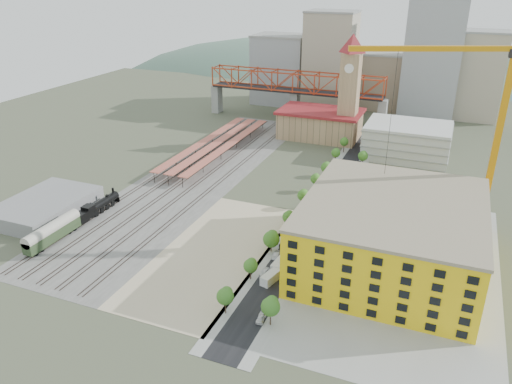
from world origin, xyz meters
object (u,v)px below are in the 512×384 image
at_px(site_trailer_a, 274,275).
at_px(locomotive, 96,208).
at_px(coach, 52,232).
at_px(site_trailer_d, 308,224).
at_px(car_0, 265,272).
at_px(site_trailer_c, 300,236).
at_px(site_trailer_b, 282,262).
at_px(tower_crane, 490,105).
at_px(construction_building, 391,234).
at_px(clock_tower, 350,79).

bearing_deg(site_trailer_a, locomotive, -177.27).
height_order(locomotive, coach, coach).
xyz_separation_m(coach, site_trailer_a, (66.00, 6.06, -2.10)).
xyz_separation_m(site_trailer_d, car_0, (-3.00, -28.78, -0.57)).
height_order(locomotive, site_trailer_c, locomotive).
bearing_deg(site_trailer_b, tower_crane, 46.81).
height_order(site_trailer_b, site_trailer_d, site_trailer_b).
bearing_deg(site_trailer_b, car_0, -113.91).
bearing_deg(construction_building, site_trailer_c, 170.56).
bearing_deg(site_trailer_c, coach, -144.66).
bearing_deg(clock_tower, site_trailer_c, -85.22).
distance_m(coach, site_trailer_a, 66.31).
distance_m(locomotive, tower_crane, 121.38).
xyz_separation_m(construction_building, site_trailer_d, (-26.00, 12.16, -8.15)).
bearing_deg(site_trailer_b, site_trailer_a, -84.52).
bearing_deg(locomotive, site_trailer_c, 7.56).
height_order(site_trailer_a, car_0, site_trailer_a).
xyz_separation_m(construction_building, coach, (-92.00, -23.80, -6.06)).
bearing_deg(site_trailer_b, site_trailer_c, 95.48).
bearing_deg(coach, site_trailer_a, 5.25).
bearing_deg(locomotive, car_0, -10.95).
bearing_deg(site_trailer_d, construction_building, -22.02).
bearing_deg(construction_building, car_0, -150.18).
height_order(construction_building, site_trailer_c, construction_building).
height_order(tower_crane, site_trailer_d, tower_crane).
bearing_deg(site_trailer_c, site_trailer_a, -77.74).
bearing_deg(site_trailer_c, locomotive, -160.18).
relative_size(site_trailer_c, car_0, 2.22).
bearing_deg(coach, locomotive, 90.00).
distance_m(site_trailer_b, car_0, 6.15).
relative_size(construction_building, locomotive, 2.10).
bearing_deg(site_trailer_a, site_trailer_b, 104.14).
distance_m(tower_crane, site_trailer_c, 63.37).
relative_size(site_trailer_d, car_0, 2.27).
xyz_separation_m(construction_building, site_trailer_b, (-26.00, -11.29, -8.09)).
height_order(coach, site_trailer_a, coach).
distance_m(coach, car_0, 63.46).
relative_size(locomotive, site_trailer_d, 2.62).
distance_m(coach, site_trailer_c, 71.77).
xyz_separation_m(site_trailer_a, site_trailer_d, (0.00, 29.91, 0.00)).
bearing_deg(site_trailer_a, site_trailer_c, 104.14).
bearing_deg(site_trailer_d, tower_crane, 22.76).
xyz_separation_m(clock_tower, construction_building, (34.00, -99.99, -19.29)).
relative_size(locomotive, car_0, 5.96).
bearing_deg(site_trailer_a, car_0, 173.61).
bearing_deg(construction_building, tower_crane, 56.10).
bearing_deg(site_trailer_a, coach, -160.62).
height_order(locomotive, car_0, locomotive).
height_order(locomotive, tower_crane, tower_crane).
bearing_deg(site_trailer_c, tower_crane, 40.29).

